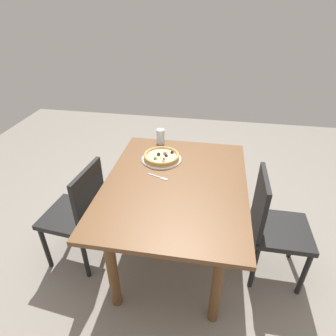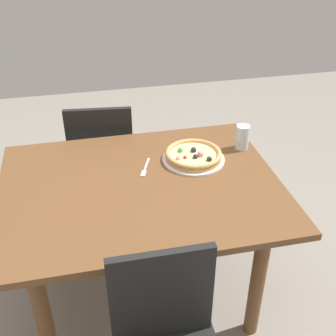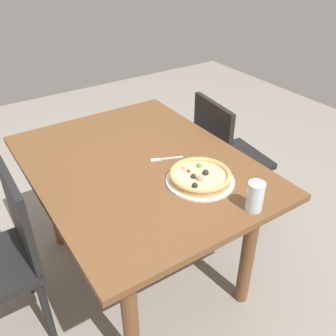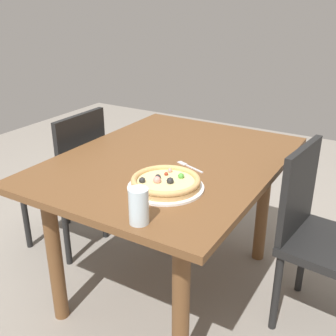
# 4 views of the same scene
# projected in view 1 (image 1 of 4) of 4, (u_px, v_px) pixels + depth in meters

# --- Properties ---
(ground_plane) EXTENTS (6.00, 6.00, 0.00)m
(ground_plane) POSITION_uv_depth(u_px,v_px,m) (174.00, 255.00, 2.37)
(ground_plane) COLOR gray
(dining_table) EXTENTS (1.29, 0.99, 0.75)m
(dining_table) POSITION_uv_depth(u_px,v_px,m) (175.00, 195.00, 2.04)
(dining_table) COLOR brown
(dining_table) RESTS_ON ground
(chair_near) EXTENTS (0.44, 0.44, 0.87)m
(chair_near) POSITION_uv_depth(u_px,v_px,m) (79.00, 212.00, 2.11)
(chair_near) COLOR black
(chair_near) RESTS_ON ground
(chair_far) EXTENTS (0.40, 0.40, 0.87)m
(chair_far) POSITION_uv_depth(u_px,v_px,m) (273.00, 225.00, 2.00)
(chair_far) COLOR black
(chair_far) RESTS_ON ground
(plate) EXTENTS (0.31, 0.31, 0.01)m
(plate) POSITION_uv_depth(u_px,v_px,m) (162.00, 159.00, 2.24)
(plate) COLOR white
(plate) RESTS_ON dining_table
(pizza) EXTENTS (0.28, 0.28, 0.05)m
(pizza) POSITION_uv_depth(u_px,v_px,m) (162.00, 156.00, 2.23)
(pizza) COLOR tan
(pizza) RESTS_ON plate
(fork) EXTENTS (0.07, 0.16, 0.00)m
(fork) POSITION_uv_depth(u_px,v_px,m) (159.00, 177.00, 2.03)
(fork) COLOR silver
(fork) RESTS_ON dining_table
(drinking_glass) EXTENTS (0.07, 0.07, 0.13)m
(drinking_glass) POSITION_uv_depth(u_px,v_px,m) (161.00, 136.00, 2.45)
(drinking_glass) COLOR silver
(drinking_glass) RESTS_ON dining_table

